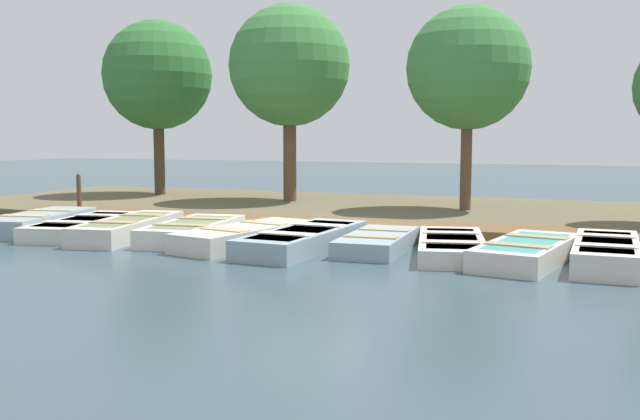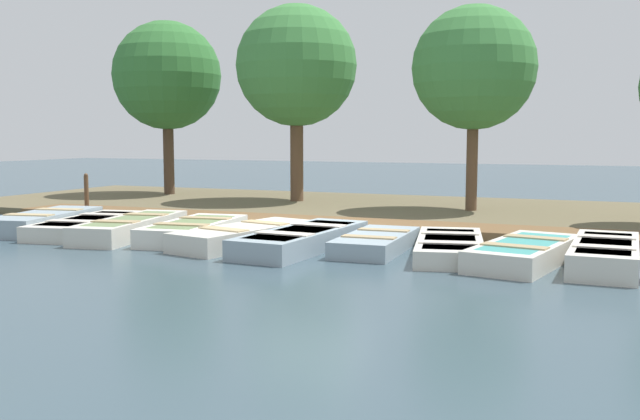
# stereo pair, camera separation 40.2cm
# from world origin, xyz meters

# --- Properties ---
(ground_plane) EXTENTS (80.00, 80.00, 0.00)m
(ground_plane) POSITION_xyz_m (0.00, 0.00, 0.00)
(ground_plane) COLOR #384C56
(shore_bank) EXTENTS (8.00, 24.00, 0.19)m
(shore_bank) POSITION_xyz_m (-5.00, 0.00, 0.09)
(shore_bank) COLOR brown
(shore_bank) RESTS_ON ground_plane
(dock_walkway) EXTENTS (1.48, 16.85, 0.21)m
(dock_walkway) POSITION_xyz_m (-1.50, 0.00, 0.11)
(dock_walkway) COLOR brown
(dock_walkway) RESTS_ON ground_plane
(rowboat_0) EXTENTS (3.22, 1.70, 0.43)m
(rowboat_0) POSITION_xyz_m (1.08, -5.88, 0.21)
(rowboat_0) COLOR #8C9EA8
(rowboat_0) RESTS_ON ground_plane
(rowboat_1) EXTENTS (3.49, 1.63, 0.35)m
(rowboat_1) POSITION_xyz_m (1.04, -4.75, 0.17)
(rowboat_1) COLOR beige
(rowboat_1) RESTS_ON ground_plane
(rowboat_2) EXTENTS (3.53, 1.55, 0.41)m
(rowboat_2) POSITION_xyz_m (1.14, -3.49, 0.20)
(rowboat_2) COLOR beige
(rowboat_2) RESTS_ON ground_plane
(rowboat_3) EXTENTS (3.05, 1.53, 0.40)m
(rowboat_3) POSITION_xyz_m (1.02, -2.05, 0.20)
(rowboat_3) COLOR silver
(rowboat_3) RESTS_ON ground_plane
(rowboat_4) EXTENTS (3.33, 1.75, 0.39)m
(rowboat_4) POSITION_xyz_m (1.26, -0.75, 0.19)
(rowboat_4) COLOR beige
(rowboat_4) RESTS_ON ground_plane
(rowboat_5) EXTENTS (3.64, 1.36, 0.39)m
(rowboat_5) POSITION_xyz_m (1.27, 0.46, 0.19)
(rowboat_5) COLOR #8C9EA8
(rowboat_5) RESTS_ON ground_plane
(rowboat_6) EXTENTS (2.65, 1.15, 0.33)m
(rowboat_6) POSITION_xyz_m (0.92, 1.78, 0.16)
(rowboat_6) COLOR #8C9EA8
(rowboat_6) RESTS_ON ground_plane
(rowboat_7) EXTENTS (3.28, 1.75, 0.33)m
(rowboat_7) POSITION_xyz_m (0.93, 3.13, 0.16)
(rowboat_7) COLOR beige
(rowboat_7) RESTS_ON ground_plane
(rowboat_8) EXTENTS (3.11, 1.66, 0.38)m
(rowboat_8) POSITION_xyz_m (1.23, 4.44, 0.19)
(rowboat_8) COLOR beige
(rowboat_8) RESTS_ON ground_plane
(rowboat_9) EXTENTS (3.12, 1.04, 0.43)m
(rowboat_9) POSITION_xyz_m (1.06, 5.66, 0.21)
(rowboat_9) COLOR beige
(rowboat_9) RESTS_ON ground_plane
(mooring_post_near) EXTENTS (0.11, 0.11, 1.12)m
(mooring_post_near) POSITION_xyz_m (-1.58, -6.99, 0.56)
(mooring_post_near) COLOR brown
(mooring_post_near) RESTS_ON ground_plane
(park_tree_far_left) EXTENTS (3.48, 3.48, 5.76)m
(park_tree_far_left) POSITION_xyz_m (-6.40, -7.74, 4.00)
(park_tree_far_left) COLOR #4C3828
(park_tree_far_left) RESTS_ON ground_plane
(park_tree_left) EXTENTS (3.48, 3.48, 5.84)m
(park_tree_left) POSITION_xyz_m (-5.75, -2.84, 4.07)
(park_tree_left) COLOR brown
(park_tree_left) RESTS_ON ground_plane
(park_tree_center) EXTENTS (3.12, 3.12, 5.35)m
(park_tree_center) POSITION_xyz_m (-5.05, 2.37, 3.77)
(park_tree_center) COLOR brown
(park_tree_center) RESTS_ON ground_plane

